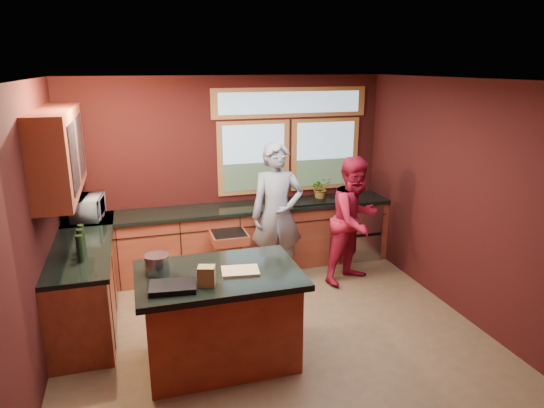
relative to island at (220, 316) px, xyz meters
name	(u,v)px	position (x,y,z in m)	size (l,w,h in m)	color
floor	(269,327)	(0.63, 0.46, -0.48)	(4.50, 4.50, 0.00)	brown
room_shell	(206,167)	(0.03, 0.78, 1.32)	(4.52, 4.02, 2.71)	black
back_counter	(249,237)	(0.83, 2.15, -0.01)	(4.50, 0.64, 0.93)	#602316
left_counter	(86,279)	(-1.32, 1.31, -0.01)	(0.64, 2.30, 0.93)	#602316
island	(220,316)	(0.00, 0.00, 0.00)	(1.55, 1.05, 0.95)	#602316
person_grey	(277,215)	(1.06, 1.57, 0.47)	(0.69, 0.45, 1.90)	slate
person_red	(355,220)	(2.07, 1.33, 0.38)	(0.83, 0.65, 1.71)	maroon
microwave	(88,208)	(-1.29, 2.16, 0.60)	(0.53, 0.36, 0.29)	#999999
potted_plant	(321,188)	(1.93, 2.21, 0.61)	(0.29, 0.25, 0.32)	#999999
paper_towel	(283,193)	(1.33, 2.16, 0.59)	(0.12, 0.12, 0.28)	silver
cutting_board	(240,271)	(0.20, -0.05, 0.48)	(0.35, 0.25, 0.02)	tan
stock_pot	(157,264)	(-0.55, 0.15, 0.56)	(0.24, 0.24, 0.18)	#AFAFB4
paper_bag	(207,276)	(-0.15, -0.25, 0.56)	(0.15, 0.12, 0.18)	brown
black_tray	(173,287)	(-0.45, -0.25, 0.49)	(0.40, 0.28, 0.05)	black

